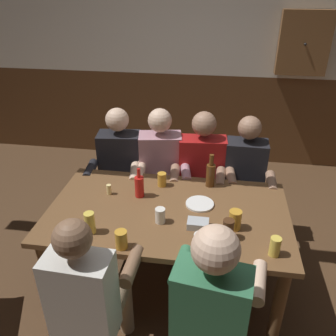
{
  "coord_description": "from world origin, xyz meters",
  "views": [
    {
      "loc": [
        0.31,
        -2.09,
        2.22
      ],
      "look_at": [
        0.0,
        -0.08,
        1.1
      ],
      "focal_mm": 37.43,
      "sensor_mm": 36.0,
      "label": 1
    }
  ],
  "objects": [
    {
      "name": "pint_glass_5",
      "position": [
        -0.22,
        -0.52,
        0.83
      ],
      "size": [
        0.08,
        0.08,
        0.12
      ],
      "primitive_type": "cylinder",
      "color": "gold",
      "rests_on": "dining_table"
    },
    {
      "name": "back_wall_upper",
      "position": [
        0.0,
        2.35,
        1.78
      ],
      "size": [
        6.66,
        0.12,
        1.27
      ],
      "primitive_type": "cube",
      "color": "silver"
    },
    {
      "name": "table_candle",
      "position": [
        -0.47,
        0.05,
        0.81
      ],
      "size": [
        0.04,
        0.04,
        0.08
      ],
      "primitive_type": "cylinder",
      "color": "#F9E08C",
      "rests_on": "dining_table"
    },
    {
      "name": "person_5",
      "position": [
        0.35,
        -0.81,
        0.7
      ],
      "size": [
        0.55,
        0.55,
        1.26
      ],
      "rotation": [
        0.0,
        0.0,
        -0.14
      ],
      "color": "#33724C",
      "rests_on": "ground_plane"
    },
    {
      "name": "pint_glass_3",
      "position": [
        0.42,
        -0.33,
        0.84
      ],
      "size": [
        0.07,
        0.07,
        0.14
      ],
      "primitive_type": "cylinder",
      "color": "#4C2D19",
      "rests_on": "dining_table"
    },
    {
      "name": "back_wall_wainscot",
      "position": [
        0.0,
        2.35,
        0.57
      ],
      "size": [
        6.66,
        0.12,
        1.14
      ],
      "primitive_type": "cube",
      "color": "brown",
      "rests_on": "ground_plane"
    },
    {
      "name": "wall_dart_cabinet",
      "position": [
        1.2,
        2.22,
        1.56
      ],
      "size": [
        0.56,
        0.15,
        0.7
      ],
      "color": "brown"
    },
    {
      "name": "pint_glass_7",
      "position": [
        0.25,
        -0.49,
        0.84
      ],
      "size": [
        0.07,
        0.07,
        0.14
      ],
      "primitive_type": "cylinder",
      "color": "white",
      "rests_on": "dining_table"
    },
    {
      "name": "person_2",
      "position": [
        0.2,
        0.62,
        0.68
      ],
      "size": [
        0.57,
        0.52,
        1.23
      ],
      "rotation": [
        0.0,
        0.0,
        3.23
      ],
      "color": "#AD1919",
      "rests_on": "ground_plane"
    },
    {
      "name": "person_3",
      "position": [
        0.57,
        0.62,
        0.66
      ],
      "size": [
        0.5,
        0.52,
        1.21
      ],
      "rotation": [
        0.0,
        0.0,
        3.12
      ],
      "color": "black",
      "rests_on": "ground_plane"
    },
    {
      "name": "pint_glass_4",
      "position": [
        0.46,
        -0.23,
        0.84
      ],
      "size": [
        0.08,
        0.08,
        0.13
      ],
      "primitive_type": "cylinder",
      "color": "gold",
      "rests_on": "dining_table"
    },
    {
      "name": "condiment_caddy",
      "position": [
        0.22,
        -0.25,
        0.8
      ],
      "size": [
        0.14,
        0.1,
        0.05
      ],
      "primitive_type": "cube",
      "color": "#B2B7BC",
      "rests_on": "dining_table"
    },
    {
      "name": "pint_glass_2",
      "position": [
        0.69,
        -0.44,
        0.83
      ],
      "size": [
        0.06,
        0.06,
        0.12
      ],
      "primitive_type": "cylinder",
      "color": "#E5C64C",
      "rests_on": "dining_table"
    },
    {
      "name": "person_1",
      "position": [
        -0.18,
        0.62,
        0.68
      ],
      "size": [
        0.55,
        0.57,
        1.24
      ],
      "rotation": [
        0.0,
        0.0,
        3.31
      ],
      "color": "#B78493",
      "rests_on": "ground_plane"
    },
    {
      "name": "dining_table",
      "position": [
        0.0,
        -0.09,
        0.67
      ],
      "size": [
        1.69,
        0.98,
        0.77
      ],
      "color": "brown",
      "rests_on": "ground_plane"
    },
    {
      "name": "person_0",
      "position": [
        -0.56,
        0.63,
        0.67
      ],
      "size": [
        0.54,
        0.55,
        1.22
      ],
      "rotation": [
        0.0,
        0.0,
        3.26
      ],
      "color": "black",
      "rests_on": "ground_plane"
    },
    {
      "name": "pint_glass_1",
      "position": [
        -0.1,
        0.23,
        0.83
      ],
      "size": [
        0.07,
        0.07,
        0.11
      ],
      "primitive_type": "cylinder",
      "color": "gold",
      "rests_on": "dining_table"
    },
    {
      "name": "pint_glass_6",
      "position": [
        -0.45,
        -0.41,
        0.84
      ],
      "size": [
        0.07,
        0.07,
        0.15
      ],
      "primitive_type": "cylinder",
      "color": "#E5C64C",
      "rests_on": "dining_table"
    },
    {
      "name": "plate_0",
      "position": [
        0.22,
        0.01,
        0.78
      ],
      "size": [
        0.2,
        0.2,
        0.01
      ],
      "primitive_type": "cylinder",
      "color": "white",
      "rests_on": "dining_table"
    },
    {
      "name": "person_4",
      "position": [
        -0.33,
        -0.79,
        0.66
      ],
      "size": [
        0.5,
        0.54,
        1.22
      ],
      "rotation": [
        0.0,
        0.0,
        -0.04
      ],
      "color": "silver",
      "rests_on": "ground_plane"
    },
    {
      "name": "bottle_1",
      "position": [
        0.28,
        0.29,
        0.88
      ],
      "size": [
        0.07,
        0.07,
        0.27
      ],
      "color": "#593314",
      "rests_on": "dining_table"
    },
    {
      "name": "pint_glass_0",
      "position": [
        -0.03,
        -0.23,
        0.82
      ],
      "size": [
        0.07,
        0.07,
        0.1
      ],
      "primitive_type": "cylinder",
      "color": "white",
      "rests_on": "dining_table"
    },
    {
      "name": "bottle_0",
      "position": [
        -0.24,
        0.05,
        0.86
      ],
      "size": [
        0.07,
        0.07,
        0.23
      ],
      "color": "red",
      "rests_on": "dining_table"
    },
    {
      "name": "ground_plane",
      "position": [
        0.0,
        0.0,
        0.0
      ],
      "size": [
        8.0,
        8.0,
        0.0
      ],
      "primitive_type": "plane",
      "color": "#4C331E"
    }
  ]
}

